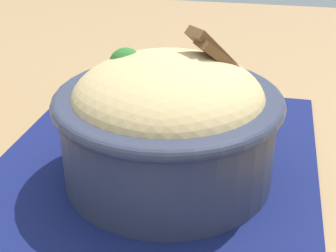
# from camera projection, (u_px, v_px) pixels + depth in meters

# --- Properties ---
(table) EXTENTS (1.39, 0.92, 0.72)m
(table) POSITION_uv_depth(u_px,v_px,m) (124.00, 229.00, 0.47)
(table) COLOR #99754C
(table) RESTS_ON ground_plane
(placemat) EXTENTS (0.47, 0.30, 0.00)m
(placemat) POSITION_uv_depth(u_px,v_px,m) (140.00, 199.00, 0.42)
(placemat) COLOR #11194C
(placemat) RESTS_ON table
(bowl) EXTENTS (0.19, 0.19, 0.13)m
(bowl) POSITION_uv_depth(u_px,v_px,m) (168.00, 119.00, 0.42)
(bowl) COLOR #2D3347
(bowl) RESTS_ON placemat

